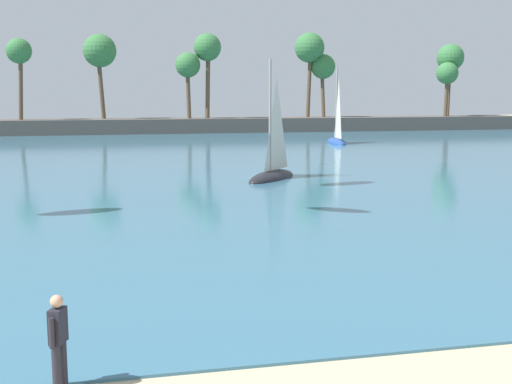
# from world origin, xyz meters

# --- Properties ---
(sea) EXTENTS (220.00, 109.87, 0.06)m
(sea) POSITION_xyz_m (0.00, 63.06, 0.03)
(sea) COLOR #386B84
(sea) RESTS_ON ground
(palm_headland) EXTENTS (102.91, 6.00, 12.47)m
(palm_headland) POSITION_xyz_m (1.74, 77.95, 3.04)
(palm_headland) COLOR #514C47
(palm_headland) RESTS_ON ground
(person_at_waterline) EXTENTS (0.31, 0.52, 1.67)m
(person_at_waterline) POSITION_xyz_m (-3.69, 7.90, 0.89)
(person_at_waterline) COLOR #23232D
(person_at_waterline) RESTS_ON ground
(sailboat_near_shore) EXTENTS (4.29, 4.74, 7.15)m
(sailboat_near_shore) POSITION_xyz_m (6.21, 32.91, 0.71)
(sailboat_near_shore) COLOR black
(sailboat_near_shore) RESTS_ON sea
(sailboat_mid_bay) EXTENTS (2.37, 5.54, 7.78)m
(sailboat_mid_bay) POSITION_xyz_m (18.71, 57.14, 0.76)
(sailboat_mid_bay) COLOR #234793
(sailboat_mid_bay) RESTS_ON sea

